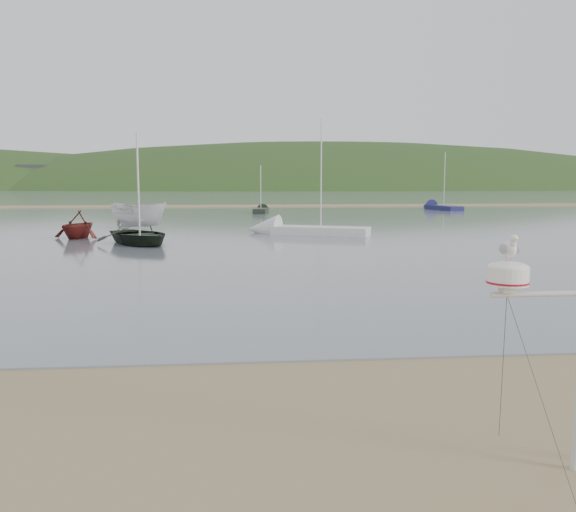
{
  "coord_description": "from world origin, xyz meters",
  "views": [
    {
      "loc": [
        0.98,
        -7.14,
        3.45
      ],
      "look_at": [
        1.74,
        1.0,
        2.42
      ],
      "focal_mm": 38.0,
      "sensor_mm": 36.0,
      "label": 1
    }
  ],
  "objects": [
    {
      "name": "sandbar",
      "position": [
        0.0,
        70.0,
        0.07
      ],
      "size": [
        560.0,
        7.0,
        0.07
      ],
      "primitive_type": "cube",
      "color": "#88724E",
      "rests_on": "water"
    },
    {
      "name": "water",
      "position": [
        0.0,
        132.0,
        0.02
      ],
      "size": [
        560.0,
        256.0,
        0.04
      ],
      "primitive_type": "cube",
      "color": "slate",
      "rests_on": "ground"
    },
    {
      "name": "boat_white",
      "position": [
        -5.36,
        35.72,
        2.51
      ],
      "size": [
        2.64,
        2.63,
        4.95
      ],
      "primitive_type": "imported",
      "rotation": [
        0.0,
        0.0,
        0.94
      ],
      "color": "silver",
      "rests_on": "water"
    },
    {
      "name": "boat_dark",
      "position": [
        -3.8,
        25.2,
        2.43
      ],
      "size": [
        3.39,
        2.72,
        4.78
      ],
      "primitive_type": "imported",
      "rotation": [
        0.0,
        0.0,
        0.59
      ],
      "color": "black",
      "rests_on": "water"
    },
    {
      "name": "sailboat_blue_far",
      "position": [
        24.06,
        60.41,
        0.3
      ],
      "size": [
        3.23,
        7.22,
        6.98
      ],
      "color": "#151749",
      "rests_on": "ground"
    },
    {
      "name": "boat_red",
      "position": [
        -7.86,
        28.95,
        1.58
      ],
      "size": [
        3.04,
        2.41,
        3.08
      ],
      "primitive_type": "imported",
      "rotation": [
        0.0,
        0.0,
        -0.34
      ],
      "color": "#5A1814",
      "rests_on": "water"
    },
    {
      "name": "ground",
      "position": [
        0.0,
        0.0,
        0.0
      ],
      "size": [
        560.0,
        560.0,
        0.0
      ],
      "primitive_type": "plane",
      "color": "#88724E",
      "rests_on": "ground"
    },
    {
      "name": "sailboat_dark_mid",
      "position": [
        4.14,
        55.45,
        0.3
      ],
      "size": [
        2.01,
        5.26,
        5.16
      ],
      "color": "black",
      "rests_on": "ground"
    },
    {
      "name": "sailboat_white_near",
      "position": [
        4.49,
        30.79,
        0.3
      ],
      "size": [
        7.92,
        4.78,
        7.72
      ],
      "color": "silver",
      "rests_on": "ground"
    },
    {
      "name": "far_cottages",
      "position": [
        3.0,
        196.0,
        4.0
      ],
      "size": [
        294.4,
        6.3,
        8.0
      ],
      "color": "beige",
      "rests_on": "ground"
    },
    {
      "name": "hill_ridge",
      "position": [
        18.52,
        235.0,
        -19.7
      ],
      "size": [
        620.0,
        180.0,
        80.0
      ],
      "color": "#223B18",
      "rests_on": "ground"
    }
  ]
}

